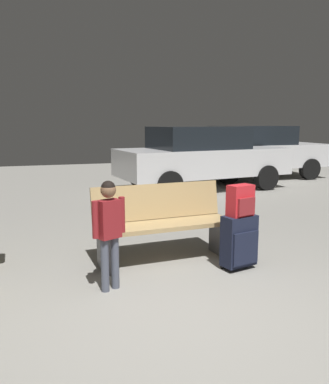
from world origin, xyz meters
name	(u,v)px	position (x,y,z in m)	size (l,w,h in m)	color
ground_plane	(109,218)	(0.00, 4.00, -0.05)	(18.00, 18.00, 0.10)	gray
bench	(163,223)	(0.20, 1.50, 0.44)	(1.63, 0.63, 0.89)	tan
suitcase	(239,241)	(0.92, 0.95, 0.32)	(0.42, 0.30, 0.60)	#191E33
backpack_bright	(241,201)	(0.92, 0.95, 0.77)	(0.31, 0.25, 0.34)	red
child	(109,224)	(-0.54, 0.83, 0.66)	(0.34, 0.20, 1.07)	#4C5160
parked_car_side	(254,151)	(4.87, 7.45, 0.81)	(4.15, 1.89, 1.51)	silver
parked_car_near	(201,156)	(2.64, 6.11, 0.81)	(4.29, 2.22, 1.51)	silver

